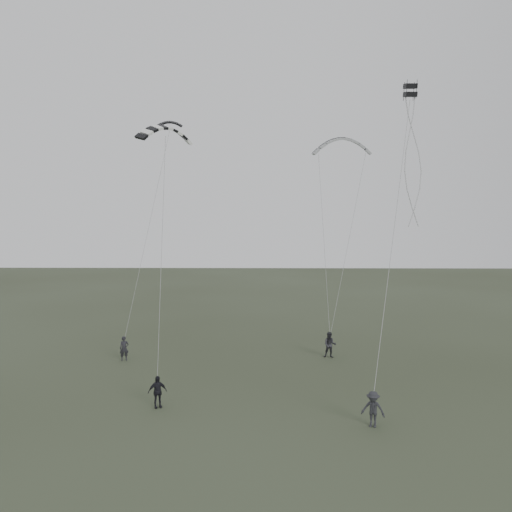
{
  "coord_description": "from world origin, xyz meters",
  "views": [
    {
      "loc": [
        2.3,
        -24.78,
        9.13
      ],
      "look_at": [
        1.81,
        5.26,
        6.97
      ],
      "focal_mm": 35.0,
      "sensor_mm": 36.0,
      "label": 1
    }
  ],
  "objects_px": {
    "flyer_right": "(330,345)",
    "flyer_far": "(373,409)",
    "flyer_left": "(124,348)",
    "kite_dark_small": "(170,122)",
    "kite_pale_large": "(342,139)",
    "kite_box": "(410,90)",
    "flyer_center": "(157,392)",
    "kite_striped": "(165,127)"
  },
  "relations": [
    {
      "from": "kite_pale_large",
      "to": "kite_striped",
      "type": "distance_m",
      "value": 14.17
    },
    {
      "from": "flyer_left",
      "to": "kite_box",
      "type": "relative_size",
      "value": 2.24
    },
    {
      "from": "flyer_right",
      "to": "flyer_center",
      "type": "height_order",
      "value": "flyer_right"
    },
    {
      "from": "kite_box",
      "to": "flyer_far",
      "type": "bearing_deg",
      "value": -118.36
    },
    {
      "from": "flyer_center",
      "to": "kite_striped",
      "type": "bearing_deg",
      "value": 70.46
    },
    {
      "from": "kite_box",
      "to": "kite_striped",
      "type": "bearing_deg",
      "value": 171.88
    },
    {
      "from": "flyer_far",
      "to": "kite_box",
      "type": "relative_size",
      "value": 2.27
    },
    {
      "from": "kite_striped",
      "to": "flyer_center",
      "type": "bearing_deg",
      "value": -122.68
    },
    {
      "from": "flyer_left",
      "to": "kite_dark_small",
      "type": "bearing_deg",
      "value": 43.08
    },
    {
      "from": "flyer_left",
      "to": "kite_pale_large",
      "type": "bearing_deg",
      "value": 1.83
    },
    {
      "from": "kite_box",
      "to": "kite_pale_large",
      "type": "bearing_deg",
      "value": 100.61
    },
    {
      "from": "flyer_left",
      "to": "kite_dark_small",
      "type": "height_order",
      "value": "kite_dark_small"
    },
    {
      "from": "flyer_right",
      "to": "kite_dark_small",
      "type": "bearing_deg",
      "value": 171.29
    },
    {
      "from": "kite_pale_large",
      "to": "kite_box",
      "type": "height_order",
      "value": "kite_box"
    },
    {
      "from": "flyer_far",
      "to": "kite_dark_small",
      "type": "distance_m",
      "value": 24.21
    },
    {
      "from": "flyer_center",
      "to": "kite_dark_small",
      "type": "xyz_separation_m",
      "value": [
        -1.56,
        12.59,
        15.36
      ]
    },
    {
      "from": "flyer_center",
      "to": "flyer_far",
      "type": "height_order",
      "value": "flyer_far"
    },
    {
      "from": "flyer_right",
      "to": "flyer_far",
      "type": "xyz_separation_m",
      "value": [
        0.43,
        -11.16,
        -0.05
      ]
    },
    {
      "from": "flyer_right",
      "to": "kite_pale_large",
      "type": "height_order",
      "value": "kite_pale_large"
    },
    {
      "from": "flyer_far",
      "to": "kite_pale_large",
      "type": "bearing_deg",
      "value": 108.78
    },
    {
      "from": "flyer_far",
      "to": "kite_pale_large",
      "type": "height_order",
      "value": "kite_pale_large"
    },
    {
      "from": "kite_pale_large",
      "to": "flyer_left",
      "type": "bearing_deg",
      "value": -158.22
    },
    {
      "from": "kite_dark_small",
      "to": "flyer_center",
      "type": "bearing_deg",
      "value": -94.89
    },
    {
      "from": "kite_pale_large",
      "to": "kite_box",
      "type": "relative_size",
      "value": 6.17
    },
    {
      "from": "flyer_right",
      "to": "kite_striped",
      "type": "height_order",
      "value": "kite_striped"
    },
    {
      "from": "kite_box",
      "to": "flyer_right",
      "type": "bearing_deg",
      "value": 123.4
    },
    {
      "from": "flyer_right",
      "to": "kite_dark_small",
      "type": "distance_m",
      "value": 19.25
    },
    {
      "from": "flyer_left",
      "to": "kite_pale_large",
      "type": "xyz_separation_m",
      "value": [
        14.88,
        5.68,
        14.34
      ]
    },
    {
      "from": "kite_dark_small",
      "to": "kite_striped",
      "type": "xyz_separation_m",
      "value": [
        1.03,
        -7.03,
        -1.65
      ]
    },
    {
      "from": "flyer_far",
      "to": "kite_striped",
      "type": "height_order",
      "value": "kite_striped"
    },
    {
      "from": "flyer_left",
      "to": "flyer_right",
      "type": "bearing_deg",
      "value": -15.24
    },
    {
      "from": "flyer_left",
      "to": "kite_pale_large",
      "type": "relative_size",
      "value": 0.36
    },
    {
      "from": "flyer_center",
      "to": "kite_dark_small",
      "type": "relative_size",
      "value": 0.91
    },
    {
      "from": "kite_striped",
      "to": "kite_box",
      "type": "height_order",
      "value": "kite_box"
    },
    {
      "from": "flyer_center",
      "to": "kite_striped",
      "type": "relative_size",
      "value": 0.47
    },
    {
      "from": "flyer_left",
      "to": "flyer_center",
      "type": "distance_m",
      "value": 9.03
    },
    {
      "from": "kite_dark_small",
      "to": "kite_box",
      "type": "xyz_separation_m",
      "value": [
        14.67,
        -8.56,
        0.0
      ]
    },
    {
      "from": "flyer_far",
      "to": "kite_dark_small",
      "type": "xyz_separation_m",
      "value": [
        -11.58,
        14.71,
        15.35
      ]
    },
    {
      "from": "flyer_right",
      "to": "flyer_far",
      "type": "distance_m",
      "value": 11.17
    },
    {
      "from": "flyer_center",
      "to": "flyer_far",
      "type": "xyz_separation_m",
      "value": [
        10.02,
        -2.12,
        0.02
      ]
    },
    {
      "from": "kite_dark_small",
      "to": "kite_pale_large",
      "type": "relative_size",
      "value": 0.4
    },
    {
      "from": "flyer_left",
      "to": "kite_pale_large",
      "type": "distance_m",
      "value": 21.43
    }
  ]
}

